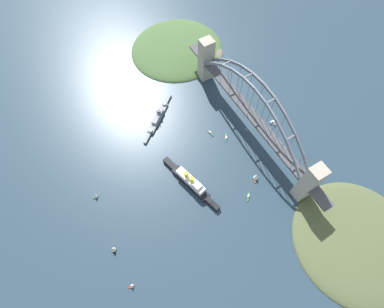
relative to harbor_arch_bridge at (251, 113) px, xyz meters
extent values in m
plane|color=#283D4C|center=(0.00, 0.00, -32.76)|extent=(1400.00, 1400.00, 0.00)
cube|color=#ADA38E|center=(-99.77, 0.00, -2.02)|extent=(14.51, 16.36, 61.48)
cube|color=#ADA38E|center=(99.77, 0.00, -2.02)|extent=(14.51, 16.36, 61.48)
cube|color=#47474C|center=(0.00, 0.00, -2.37)|extent=(185.03, 13.10, 2.40)
cube|color=#47474C|center=(-119.02, 0.00, -2.37)|extent=(24.00, 13.10, 2.40)
cube|color=#47474C|center=(119.02, 0.00, -2.37)|extent=(24.00, 13.10, 2.40)
cube|color=slate|center=(-86.53, -5.89, 6.20)|extent=(21.36, 1.80, 19.52)
cube|color=slate|center=(-67.30, -5.89, 21.43)|extent=(21.05, 1.80, 15.96)
cube|color=slate|center=(-48.07, -5.89, 32.85)|extent=(20.65, 1.80, 12.39)
cube|color=slate|center=(-28.84, -5.89, 40.46)|extent=(20.14, 1.80, 8.78)
cube|color=slate|center=(-9.61, -5.89, 44.27)|extent=(19.54, 1.80, 5.09)
cube|color=slate|center=(9.61, -5.89, 44.27)|extent=(19.54, 1.80, 5.09)
cube|color=slate|center=(28.84, -5.89, 40.46)|extent=(20.14, 1.80, 8.78)
cube|color=slate|center=(48.07, -5.89, 32.85)|extent=(20.65, 1.80, 12.39)
cube|color=slate|center=(67.30, -5.89, 21.43)|extent=(21.05, 1.80, 15.96)
cube|color=slate|center=(86.53, -5.89, 6.20)|extent=(21.36, 1.80, 19.52)
cube|color=slate|center=(-86.53, 5.89, 6.20)|extent=(21.36, 1.80, 19.52)
cube|color=slate|center=(-67.30, 5.89, 21.43)|extent=(21.05, 1.80, 15.96)
cube|color=slate|center=(-48.07, 5.89, 32.85)|extent=(20.65, 1.80, 12.39)
cube|color=slate|center=(-28.84, 5.89, 40.46)|extent=(20.14, 1.80, 8.78)
cube|color=slate|center=(-9.61, 5.89, 44.27)|extent=(19.54, 1.80, 5.09)
cube|color=slate|center=(9.61, 5.89, 44.27)|extent=(19.54, 1.80, 5.09)
cube|color=slate|center=(28.84, 5.89, 40.46)|extent=(20.14, 1.80, 8.78)
cube|color=slate|center=(48.07, 5.89, 32.85)|extent=(20.65, 1.80, 12.39)
cube|color=slate|center=(67.30, 5.89, 21.43)|extent=(21.05, 1.80, 15.96)
cube|color=slate|center=(86.53, 5.89, 6.20)|extent=(21.36, 1.80, 19.52)
cube|color=slate|center=(-96.14, 0.00, -2.37)|extent=(1.40, 11.79, 1.40)
cube|color=slate|center=(-57.69, 0.00, 28.09)|extent=(1.40, 11.79, 1.40)
cube|color=slate|center=(-19.23, 0.00, 43.32)|extent=(1.40, 11.79, 1.40)
cube|color=slate|center=(19.23, 0.00, 43.32)|extent=(1.40, 11.79, 1.40)
cube|color=slate|center=(57.69, 0.00, 28.09)|extent=(1.40, 11.79, 1.40)
cube|color=slate|center=(96.14, 0.00, -2.37)|extent=(1.40, 11.79, 1.40)
cylinder|color=slate|center=(-76.91, -5.89, 6.80)|extent=(0.56, 0.56, 15.93)
cylinder|color=slate|center=(-76.91, 5.89, 6.80)|extent=(0.56, 0.56, 15.93)
cylinder|color=slate|center=(-57.69, -5.89, 13.46)|extent=(0.56, 0.56, 29.26)
cylinder|color=slate|center=(-57.69, 5.89, 13.46)|extent=(0.56, 0.56, 29.26)
cylinder|color=slate|center=(-38.46, -5.89, 18.22)|extent=(0.56, 0.56, 38.77)
cylinder|color=slate|center=(-38.46, 5.89, 18.22)|extent=(0.56, 0.56, 38.77)
cylinder|color=slate|center=(-19.23, -5.89, 21.08)|extent=(0.56, 0.56, 44.49)
cylinder|color=slate|center=(-19.23, 5.89, 21.08)|extent=(0.56, 0.56, 44.49)
cylinder|color=slate|center=(0.00, -5.89, 22.03)|extent=(0.56, 0.56, 46.39)
cylinder|color=slate|center=(0.00, 5.89, 22.03)|extent=(0.56, 0.56, 46.39)
cylinder|color=slate|center=(19.23, -5.89, 21.08)|extent=(0.56, 0.56, 44.49)
cylinder|color=slate|center=(19.23, 5.89, 21.08)|extent=(0.56, 0.56, 44.49)
cylinder|color=slate|center=(38.46, -5.89, 18.22)|extent=(0.56, 0.56, 38.77)
cylinder|color=slate|center=(38.46, 5.89, 18.22)|extent=(0.56, 0.56, 38.77)
cylinder|color=slate|center=(57.69, -5.89, 13.46)|extent=(0.56, 0.56, 29.26)
cylinder|color=slate|center=(57.69, 5.89, 13.46)|extent=(0.56, 0.56, 29.26)
cylinder|color=slate|center=(76.91, -5.89, 6.80)|extent=(0.56, 0.56, 15.93)
cylinder|color=slate|center=(76.91, 5.89, 6.80)|extent=(0.56, 0.56, 15.93)
ellipsoid|color=#515B38|center=(-171.13, -16.31, -32.76)|extent=(134.83, 129.78, 17.02)
ellipsoid|color=#476638|center=(165.39, 8.01, -32.76)|extent=(128.95, 134.27, 17.99)
ellipsoid|color=#756B5B|center=(136.38, -28.91, -32.76)|extent=(45.13, 40.28, 9.89)
cube|color=black|center=(-28.89, 98.37, -29.84)|extent=(52.12, 22.36, 5.83)
cube|color=black|center=(-61.99, 90.00, -29.84)|extent=(17.91, 9.58, 5.83)
cube|color=black|center=(4.20, 106.74, -29.84)|extent=(18.18, 10.66, 5.83)
cube|color=white|center=(-28.89, 98.37, -23.18)|extent=(39.34, 17.75, 7.50)
cube|color=white|center=(-39.13, 95.78, -17.83)|extent=(10.05, 9.43, 3.20)
cylinder|color=yellow|center=(-30.76, 97.90, -15.87)|extent=(4.55, 4.55, 7.11)
cylinder|color=yellow|center=(-22.38, 100.02, -15.87)|extent=(4.55, 4.55, 7.11)
cylinder|color=tan|center=(-59.92, 90.53, -21.93)|extent=(0.50, 0.50, 10.00)
cube|color=gray|center=(69.64, 88.95, -31.18)|extent=(36.07, 42.15, 3.16)
cube|color=gray|center=(49.70, 113.74, -31.18)|extent=(12.74, 14.63, 3.16)
cube|color=gray|center=(89.58, 64.15, -31.18)|extent=(13.30, 15.08, 3.16)
cube|color=gray|center=(69.64, 88.95, -27.75)|extent=(19.89, 22.56, 3.71)
cylinder|color=gray|center=(55.93, 105.99, -28.51)|extent=(5.54, 5.54, 2.20)
cylinder|color=gray|center=(83.35, 71.90, -28.51)|extent=(5.54, 5.54, 2.20)
cylinder|color=gray|center=(69.64, 88.95, -20.89)|extent=(0.60, 0.60, 10.00)
cylinder|color=#4C4C51|center=(72.63, 85.23, -23.69)|extent=(4.35, 4.35, 4.40)
cylinder|color=#B7B7B2|center=(-9.72, -31.92, -32.31)|extent=(5.11, 1.98, 0.90)
cylinder|color=#B7B7B2|center=(-10.41, -35.01, -32.31)|extent=(5.11, 1.98, 0.90)
cylinder|color=navy|center=(-9.72, -31.92, -31.19)|extent=(0.14, 0.14, 1.33)
cylinder|color=navy|center=(-10.41, -35.01, -31.19)|extent=(0.14, 0.14, 1.33)
ellipsoid|color=beige|center=(-10.07, -33.47, -29.85)|extent=(8.18, 3.10, 1.36)
cylinder|color=navy|center=(-6.52, -34.26, -29.85)|extent=(1.06, 1.44, 1.29)
cube|color=beige|center=(-9.08, -33.69, -29.27)|extent=(3.79, 9.84, 0.20)
cube|color=beige|center=(-13.53, -32.69, -29.71)|extent=(1.88, 3.84, 0.12)
cube|color=navy|center=(-13.53, -32.69, -28.42)|extent=(1.10, 0.36, 1.50)
cube|color=#2D6B3D|center=(2.37, 29.50, -32.32)|extent=(7.84, 6.16, 0.89)
cube|color=#2D6B3D|center=(6.72, 26.80, -32.32)|extent=(2.90, 2.51, 0.89)
cube|color=#2D6B3D|center=(-1.98, 32.20, -32.32)|extent=(3.04, 2.75, 0.89)
cube|color=beige|center=(1.55, 30.01, -31.22)|extent=(4.31, 3.72, 1.31)
cube|color=black|center=(-52.57, 202.04, -32.22)|extent=(5.56, 3.32, 1.09)
cube|color=black|center=(-55.92, 202.96, -32.22)|extent=(1.92, 1.33, 1.09)
cube|color=black|center=(-49.22, 201.13, -32.22)|extent=(1.96, 1.51, 1.09)
cylinder|color=tan|center=(-52.99, 202.16, -27.47)|extent=(0.16, 0.16, 8.40)
cone|color=white|center=(-51.52, 201.76, -27.89)|extent=(5.87, 5.87, 6.72)
cube|color=#B2231E|center=(-91.48, 201.02, -32.40)|extent=(2.50, 4.26, 0.72)
cube|color=#B2231E|center=(-91.11, 203.68, -32.40)|extent=(1.06, 1.45, 0.72)
cube|color=#B2231E|center=(-91.84, 198.36, -32.40)|extent=(1.24, 1.48, 0.72)
cylinder|color=tan|center=(-91.43, 201.35, -28.85)|extent=(0.16, 0.16, 6.37)
cone|color=silver|center=(-91.59, 200.19, -29.17)|extent=(4.16, 4.16, 5.10)
cube|color=#2D6B3D|center=(17.38, 43.01, -32.20)|extent=(7.03, 3.00, 1.13)
cube|color=#2D6B3D|center=(12.88, 42.44, -32.20)|extent=(2.40, 1.46, 1.13)
cube|color=#2D6B3D|center=(21.89, 43.58, -32.20)|extent=(2.43, 1.70, 1.13)
cube|color=beige|center=(18.23, 43.12, -31.15)|extent=(3.60, 2.14, 0.96)
cube|color=brown|center=(-61.16, 31.69, -32.30)|extent=(6.66, 6.42, 0.92)
cube|color=brown|center=(-64.24, 34.46, -32.30)|extent=(2.46, 2.41, 0.92)
cube|color=brown|center=(-58.08, 28.92, -32.30)|extent=(2.64, 2.61, 0.92)
cylinder|color=tan|center=(-61.55, 32.03, -26.88)|extent=(0.16, 0.16, 9.92)
cone|color=white|center=(-60.20, 30.82, -27.37)|extent=(8.05, 8.05, 7.94)
cube|color=#2D6B3D|center=(10.83, 196.90, -32.23)|extent=(1.99, 4.17, 1.07)
cube|color=#2D6B3D|center=(10.92, 199.64, -32.23)|extent=(0.88, 1.40, 1.07)
cube|color=#2D6B3D|center=(10.74, 194.16, -32.23)|extent=(1.05, 1.40, 1.07)
cylinder|color=tan|center=(10.84, 197.24, -28.28)|extent=(0.16, 0.16, 6.81)
cone|color=white|center=(10.80, 196.04, -28.62)|extent=(3.90, 3.90, 5.45)
cube|color=#2D6B3D|center=(-74.28, 51.09, -32.27)|extent=(6.54, 6.69, 0.98)
cube|color=#2D6B3D|center=(-77.53, 54.48, -32.27)|extent=(2.54, 2.58, 0.98)
cube|color=#2D6B3D|center=(-71.04, 47.69, -32.27)|extent=(2.73, 2.75, 0.98)
cube|color=beige|center=(-73.68, 50.45, -31.28)|extent=(3.77, 3.83, 1.01)
camera|label=1|loc=(-138.82, 161.16, 277.91)|focal=27.64mm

